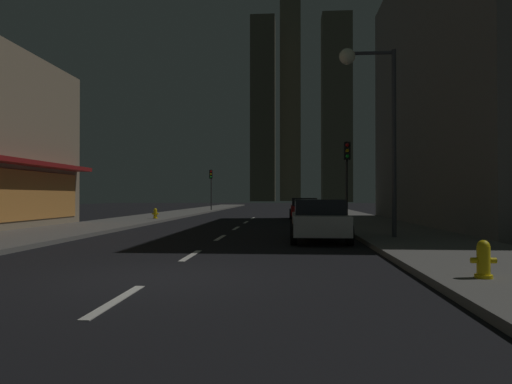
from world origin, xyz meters
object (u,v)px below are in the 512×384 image
Objects in this scene: car_parked_far at (304,208)px; traffic_light_far_left at (211,181)px; traffic_light_near_right at (347,164)px; street_lamp_right at (370,96)px; fire_hydrant_yellow_near at (483,260)px; fire_hydrant_far_left at (155,214)px; car_parked_near at (319,220)px.

car_parked_far is 18.50m from traffic_light_far_left.
street_lamp_right is at bearing -90.94° from traffic_light_near_right.
fire_hydrant_yellow_near is 23.65m from fire_hydrant_far_left.
fire_hydrant_yellow_near is 0.16× the size of traffic_light_far_left.
fire_hydrant_yellow_near is at bearing -60.06° from fire_hydrant_far_left.
traffic_light_near_right reaches higher than fire_hydrant_far_left.
street_lamp_right is at bearing -83.32° from car_parked_far.
fire_hydrant_yellow_near is at bearing -84.35° from car_parked_far.
car_parked_near is 6.48× the size of fire_hydrant_yellow_near.
fire_hydrant_far_left is at bearing -163.92° from car_parked_far.
street_lamp_right is at bearing 93.71° from fire_hydrant_yellow_near.
street_lamp_right reaches higher than traffic_light_far_left.
fire_hydrant_far_left is at bearing -91.23° from traffic_light_far_left.
traffic_light_near_right is at bearing 91.50° from fire_hydrant_yellow_near.
car_parked_far is 6.48× the size of fire_hydrant_yellow_near.
traffic_light_far_left is (-9.10, 31.22, 2.45)m from car_parked_near.
fire_hydrant_yellow_near is at bearing -73.81° from car_parked_near.
traffic_light_far_left is 0.64× the size of street_lamp_right.
fire_hydrant_far_left is 18.86m from traffic_light_far_left.
traffic_light_near_right reaches higher than car_parked_near.
traffic_light_near_right is 26.25m from traffic_light_far_left.
car_parked_near is at bearing 106.19° from fire_hydrant_yellow_near.
street_lamp_right is (10.88, -31.12, 1.87)m from traffic_light_far_left.
street_lamp_right is (-0.52, 8.03, 4.61)m from fire_hydrant_yellow_near.
traffic_light_near_right is at bearing 89.06° from street_lamp_right.
traffic_light_far_left is (-9.10, 15.92, 2.45)m from car_parked_far.
car_parked_near is at bearing -176.65° from street_lamp_right.
traffic_light_far_left reaches higher than car_parked_near.
street_lamp_right is (-0.12, -7.29, 1.87)m from traffic_light_near_right.
traffic_light_near_right is (1.90, -7.92, 2.45)m from car_parked_far.
car_parked_far reaches higher than fire_hydrant_yellow_near.
car_parked_far is at bearing 16.08° from fire_hydrant_far_left.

